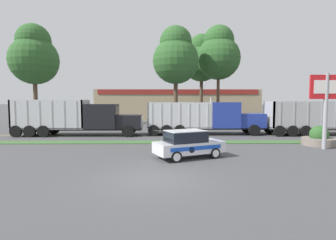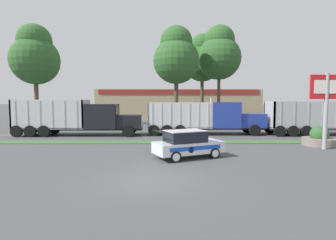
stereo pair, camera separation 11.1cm
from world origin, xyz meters
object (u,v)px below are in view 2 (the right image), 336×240
(store_sign_post, at_px, (326,97))
(stone_planter, at_px, (319,139))
(dump_truck_mid, at_px, (215,118))
(dump_truck_lead, at_px, (89,119))
(rally_car, at_px, (187,144))

(store_sign_post, distance_m, stone_planter, 3.54)
(dump_truck_mid, distance_m, store_sign_post, 10.31)
(dump_truck_lead, bearing_deg, store_sign_post, -22.02)
(dump_truck_lead, height_order, dump_truck_mid, dump_truck_mid)
(rally_car, height_order, store_sign_post, store_sign_post)
(dump_truck_lead, relative_size, dump_truck_mid, 1.05)
(dump_truck_lead, height_order, stone_planter, dump_truck_lead)
(dump_truck_mid, distance_m, rally_car, 11.41)
(dump_truck_lead, distance_m, rally_car, 13.38)
(dump_truck_lead, distance_m, store_sign_post, 19.94)
(dump_truck_lead, relative_size, rally_car, 2.77)
(store_sign_post, bearing_deg, stone_planter, 70.24)
(rally_car, relative_size, store_sign_post, 0.84)
(stone_planter, bearing_deg, rally_car, -157.42)
(rally_car, bearing_deg, dump_truck_lead, 130.80)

